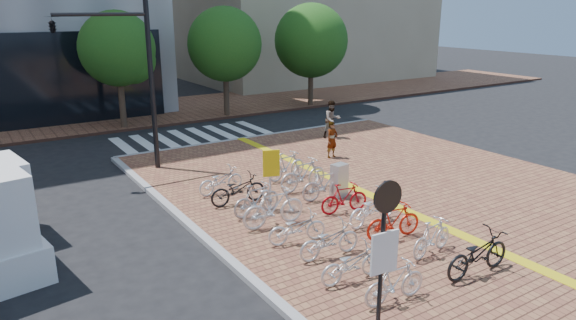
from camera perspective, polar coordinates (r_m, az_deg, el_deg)
ground at (r=14.40m, az=10.33°, el=-9.09°), size 120.00×120.00×0.00m
kerb_north at (r=25.25m, az=-3.28°, el=2.56°), size 14.00×0.25×0.15m
far_sidewalk at (r=32.24m, az=-15.99°, el=5.01°), size 70.00×8.00×0.15m
crosswalk at (r=25.96m, az=-10.28°, el=2.55°), size 7.50×4.00×0.01m
street_trees at (r=30.35m, az=-5.20°, el=12.57°), size 16.20×4.60×6.35m
bike_0 at (r=11.31m, az=11.80°, el=-13.17°), size 1.59×0.56×0.94m
bike_1 at (r=11.97m, az=7.13°, el=-11.32°), size 1.71×0.70×0.88m
bike_2 at (r=12.97m, az=4.61°, el=-8.89°), size 1.76×0.72×0.90m
bike_3 at (r=13.69m, az=1.02°, el=-7.54°), size 1.71×0.87×0.85m
bike_4 at (r=14.61m, az=-1.62°, el=-5.29°), size 1.96×0.67×1.16m
bike_5 at (r=15.47m, az=-3.50°, el=-4.37°), size 1.70×0.64×0.99m
bike_6 at (r=16.38m, az=-5.58°, el=-3.26°), size 1.88×0.75×0.97m
bike_7 at (r=17.41m, az=-7.47°, el=-2.26°), size 1.74×0.78×0.88m
bike_8 at (r=12.90m, az=20.33°, el=-9.73°), size 2.01×0.74×1.05m
bike_9 at (r=13.54m, az=15.72°, el=-8.25°), size 1.63×0.67×0.95m
bike_10 at (r=14.21m, az=11.65°, el=-6.64°), size 1.73×0.75×1.00m
bike_11 at (r=15.00m, az=9.34°, el=-5.26°), size 1.95×0.89×0.99m
bike_12 at (r=15.70m, az=6.27°, el=-4.22°), size 1.63×0.70×0.95m
bike_13 at (r=16.70m, az=4.17°, el=-2.70°), size 1.77×0.62×1.04m
bike_14 at (r=17.47m, az=1.72°, el=-1.61°), size 1.92×0.63×1.14m
bike_15 at (r=18.61m, az=-0.13°, el=-0.64°), size 1.77×0.73×1.03m
pedestrian_a at (r=21.37m, az=4.92°, el=2.27°), size 0.61×0.45×1.53m
pedestrian_b at (r=24.71m, az=4.93°, el=4.52°), size 0.96×0.80×1.78m
utility_box at (r=16.99m, az=5.70°, el=-2.27°), size 0.57×0.45×1.12m
yellow_sign at (r=15.57m, az=-1.95°, el=-0.98°), size 0.51×0.21×1.92m
notice_sign at (r=9.33m, az=10.61°, el=-9.10°), size 0.59×0.15×3.20m
traffic_light_pole at (r=19.58m, az=-19.32°, el=10.93°), size 3.43×1.32×6.39m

